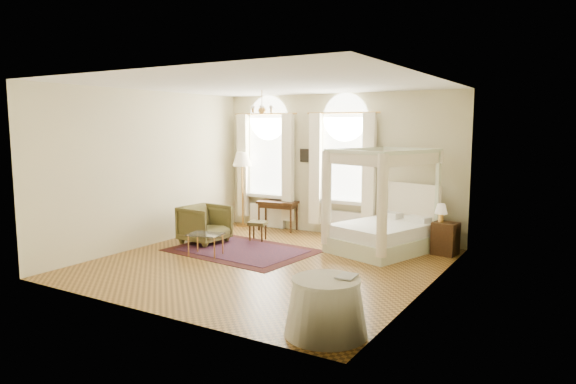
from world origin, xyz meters
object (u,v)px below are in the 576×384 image
at_px(nightstand, 445,238).
at_px(armchair, 205,224).
at_px(stool, 258,225).
at_px(writing_desk, 278,205).
at_px(side_table, 326,307).
at_px(coffee_table, 206,236).
at_px(canopy_bed, 381,229).
at_px(floor_lamp, 242,163).

bearing_deg(nightstand, armchair, -160.77).
distance_m(nightstand, armchair, 5.08).
height_order(stool, armchair, armchair).
distance_m(writing_desk, side_table, 6.43).
xyz_separation_m(coffee_table, side_table, (3.79, -2.22, -0.05)).
relative_size(nightstand, writing_desk, 0.64).
bearing_deg(side_table, armchair, 145.73).
bearing_deg(armchair, canopy_bed, -67.39).
xyz_separation_m(armchair, coffee_table, (0.76, -0.87, -0.02)).
bearing_deg(writing_desk, nightstand, -4.50).
height_order(writing_desk, stool, writing_desk).
relative_size(writing_desk, coffee_table, 1.40).
bearing_deg(nightstand, floor_lamp, 176.42).
distance_m(floor_lamp, side_table, 7.23).
bearing_deg(armchair, side_table, -120.73).
distance_m(canopy_bed, coffee_table, 3.55).
bearing_deg(canopy_bed, armchair, -160.93).
bearing_deg(armchair, stool, -44.06).
bearing_deg(side_table, writing_desk, 127.46).
distance_m(canopy_bed, side_table, 4.45).
xyz_separation_m(writing_desk, side_table, (3.91, -5.10, -0.27)).
xyz_separation_m(canopy_bed, coffee_table, (-2.85, -2.12, -0.08)).
bearing_deg(floor_lamp, side_table, -45.71).
height_order(nightstand, stool, nightstand).
relative_size(writing_desk, floor_lamp, 0.54).
distance_m(armchair, floor_lamp, 2.37).
bearing_deg(side_table, canopy_bed, 102.21).
bearing_deg(nightstand, stool, -167.35).
xyz_separation_m(stool, coffee_table, (-0.11, -1.67, 0.04)).
distance_m(nightstand, writing_desk, 4.18).
xyz_separation_m(stool, armchair, (-0.87, -0.79, 0.06)).
bearing_deg(writing_desk, floor_lamp, 180.00).
distance_m(nightstand, coffee_table, 4.77).
bearing_deg(nightstand, canopy_bed, -160.30).
relative_size(nightstand, floor_lamp, 0.34).
bearing_deg(coffee_table, stool, 86.34).
relative_size(writing_desk, side_table, 0.99).
height_order(coffee_table, side_table, side_table).
bearing_deg(stool, side_table, -46.58).
height_order(floor_lamp, side_table, floor_lamp).
bearing_deg(writing_desk, stool, -79.36).
bearing_deg(side_table, stool, 133.42).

